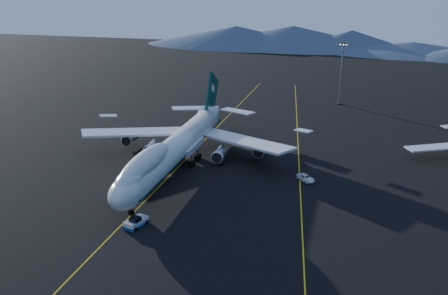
% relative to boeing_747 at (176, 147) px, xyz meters
% --- Properties ---
extents(ground, '(500.00, 500.00, 0.00)m').
position_rel_boeing_747_xyz_m(ground, '(-0.00, -0.03, -5.81)').
color(ground, black).
rests_on(ground, ground).
extents(taxiway_line_main, '(0.25, 220.00, 0.01)m').
position_rel_boeing_747_xyz_m(taxiway_line_main, '(-0.00, -0.03, -5.80)').
color(taxiway_line_main, yellow).
rests_on(taxiway_line_main, ground).
extents(taxiway_line_side, '(28.08, 198.09, 0.01)m').
position_rel_boeing_747_xyz_m(taxiway_line_side, '(30.00, 9.97, -5.80)').
color(taxiway_line_side, yellow).
rests_on(taxiway_line_side, ground).
extents(boeing_747, '(59.62, 72.43, 19.37)m').
position_rel_boeing_747_xyz_m(boeing_747, '(0.00, 0.00, 0.00)').
color(boeing_747, silver).
rests_on(boeing_747, ground).
extents(pushback_tug, '(3.95, 5.65, 2.24)m').
position_rel_boeing_747_xyz_m(pushback_tug, '(3.00, -30.75, -5.11)').
color(pushback_tug, silver).
rests_on(pushback_tug, ground).
extents(service_van, '(5.31, 5.42, 1.44)m').
position_rel_boeing_747_xyz_m(service_van, '(32.68, 0.89, -5.09)').
color(service_van, white).
rests_on(service_van, ground).
extents(floodlight_mast, '(2.84, 2.13, 23.02)m').
position_rel_boeing_747_xyz_m(floodlight_mast, '(36.63, 79.40, 5.85)').
color(floodlight_mast, black).
rests_on(floodlight_mast, ground).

